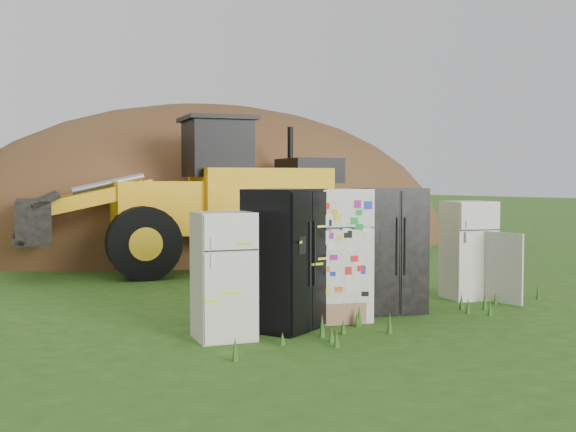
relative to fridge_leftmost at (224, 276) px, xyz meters
name	(u,v)px	position (x,y,z in m)	size (l,w,h in m)	color
ground	(368,315)	(2.48, -0.01, -0.79)	(120.00, 120.00, 0.00)	#294F15
fridge_leftmost	(224,276)	(0.00, 0.00, 0.00)	(0.69, 0.67, 1.57)	white
fridge_black_side	(285,259)	(0.95, 0.00, 0.14)	(0.96, 0.76, 1.85)	black
fridge_sticker	(336,255)	(1.89, 0.01, 0.13)	(0.82, 0.76, 1.84)	white
fridge_dark_mid	(389,250)	(2.94, 0.01, 0.14)	(0.94, 0.77, 1.84)	black
fridge_open_door	(468,250)	(4.82, 0.01, 0.02)	(0.73, 0.67, 1.61)	white
wheel_loader	(179,194)	(2.88, 6.08, 0.87)	(6.84, 2.77, 3.31)	#FFA310
dirt_mound_right	(211,243)	(7.02, 11.38, -0.79)	(16.36, 12.00, 8.42)	#4E3119
dirt_mound_back	(7,237)	(2.73, 17.38, -0.79)	(16.32, 10.88, 5.99)	#4E3119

